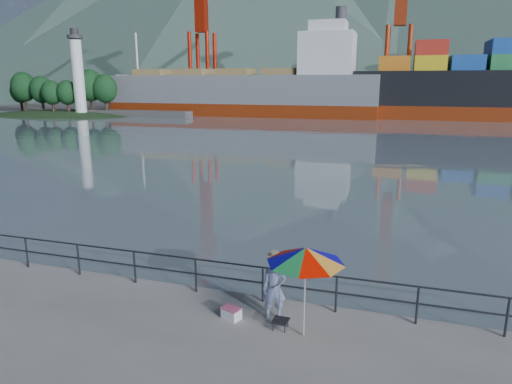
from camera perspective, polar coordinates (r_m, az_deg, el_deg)
harbor_water at (r=139.61m, az=15.10°, el=10.76°), size 500.00×280.00×0.00m
far_dock at (r=102.58m, az=19.75°, el=9.56°), size 200.00×40.00×0.40m
guardrail at (r=13.79m, az=-11.36°, el=-9.61°), size 22.00×0.06×1.03m
mountains at (r=221.51m, az=27.45°, el=19.89°), size 600.00×332.80×80.00m
lighthouse_islet at (r=94.18m, az=-23.50°, el=9.10°), size 48.00×26.40×19.20m
fisherman at (r=11.75m, az=2.29°, el=-11.91°), size 0.69×0.54×1.67m
beach_umbrella at (r=10.56m, az=6.23°, el=-7.87°), size 1.90×1.90×2.23m
folding_stool at (r=11.62m, az=3.08°, el=-16.15°), size 0.39×0.39×0.25m
cooler_bag at (r=12.06m, az=-3.09°, el=-14.95°), size 0.55×0.46×0.27m
fishing_rod at (r=13.17m, az=3.76°, el=-13.02°), size 0.60×1.52×1.14m
bulk_carrier at (r=85.44m, az=-0.82°, el=12.46°), size 50.17×8.68×14.50m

